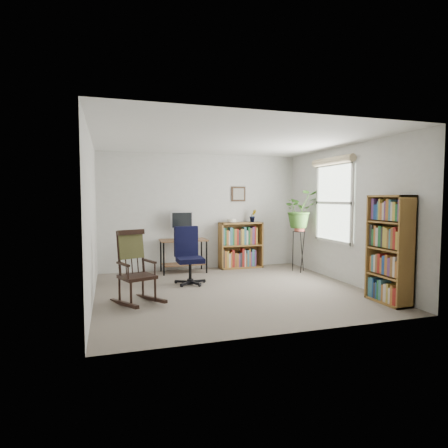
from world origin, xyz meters
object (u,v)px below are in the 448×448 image
object	(u,v)px
desk	(183,256)
low_bookshelf	(241,245)
office_chair	(190,255)
tall_bookshelf	(389,249)
rocking_chair	(137,267)

from	to	relation	value
desk	low_bookshelf	xyz separation A→B (m)	(1.26, 0.12, 0.16)
office_chair	desk	bearing A→B (deg)	77.42
low_bookshelf	tall_bookshelf	xyz separation A→B (m)	(1.11, -3.14, 0.28)
desk	tall_bookshelf	bearing A→B (deg)	-51.84
tall_bookshelf	rocking_chair	bearing A→B (deg)	163.59
desk	tall_bookshelf	xyz separation A→B (m)	(2.37, -3.02, 0.43)
desk	office_chair	world-z (taller)	office_chair
rocking_chair	tall_bookshelf	xyz separation A→B (m)	(3.42, -1.01, 0.24)
desk	office_chair	size ratio (longest dim) A/B	0.91
rocking_chair	office_chair	bearing A→B (deg)	23.18
desk	office_chair	bearing A→B (deg)	-94.72
rocking_chair	low_bookshelf	world-z (taller)	rocking_chair
office_chair	rocking_chair	distance (m)	1.35
office_chair	tall_bookshelf	xyz separation A→B (m)	(2.46, -1.96, 0.26)
office_chair	low_bookshelf	distance (m)	1.79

